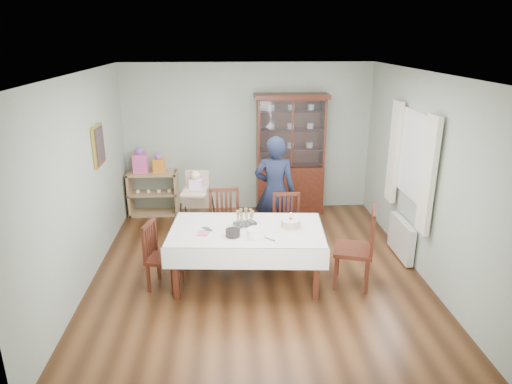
{
  "coord_description": "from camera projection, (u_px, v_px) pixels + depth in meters",
  "views": [
    {
      "loc": [
        -0.38,
        -5.7,
        3.14
      ],
      "look_at": [
        -0.0,
        0.2,
        1.1
      ],
      "focal_mm": 32.0,
      "sensor_mm": 36.0,
      "label": 1
    }
  ],
  "objects": [
    {
      "name": "window",
      "position": [
        415.0,
        156.0,
        6.34
      ],
      "size": [
        0.04,
        1.02,
        1.22
      ],
      "primitive_type": "cube",
      "color": "white",
      "rests_on": "room_shell"
    },
    {
      "name": "cutlery",
      "position": [
        204.0,
        229.0,
        5.89
      ],
      "size": [
        0.18,
        0.19,
        0.01
      ],
      "primitive_type": null,
      "rotation": [
        0.0,
        0.0,
        0.51
      ],
      "color": "silver",
      "rests_on": "dining_table"
    },
    {
      "name": "high_chair",
      "position": [
        197.0,
        212.0,
        7.35
      ],
      "size": [
        0.57,
        0.57,
        1.13
      ],
      "rotation": [
        0.0,
        0.0,
        -0.14
      ],
      "color": "black",
      "rests_on": "floor"
    },
    {
      "name": "champagne_tray",
      "position": [
        245.0,
        220.0,
        6.02
      ],
      "size": [
        0.33,
        0.33,
        0.2
      ],
      "color": "silver",
      "rests_on": "dining_table"
    },
    {
      "name": "curtain_right",
      "position": [
        394.0,
        152.0,
        6.95
      ],
      "size": [
        0.07,
        0.3,
        1.55
      ],
      "primitive_type": "cube",
      "color": "silver",
      "rests_on": "room_shell"
    },
    {
      "name": "china_cabinet",
      "position": [
        290.0,
        153.0,
        8.23
      ],
      "size": [
        1.3,
        0.48,
        2.18
      ],
      "color": "#4C2213",
      "rests_on": "floor"
    },
    {
      "name": "room_shell",
      "position": [
        255.0,
        144.0,
        6.37
      ],
      "size": [
        5.0,
        5.0,
        5.0
      ],
      "color": "#9EAA99",
      "rests_on": "floor"
    },
    {
      "name": "chair_far_left",
      "position": [
        225.0,
        239.0,
        6.7
      ],
      "size": [
        0.48,
        0.48,
        1.02
      ],
      "rotation": [
        0.0,
        0.0,
        0.05
      ],
      "color": "#4C2213",
      "rests_on": "floor"
    },
    {
      "name": "chair_end_left",
      "position": [
        164.0,
        268.0,
        5.93
      ],
      "size": [
        0.49,
        0.49,
        0.9
      ],
      "rotation": [
        0.0,
        0.0,
        1.31
      ],
      "color": "#4C2213",
      "rests_on": "floor"
    },
    {
      "name": "cake_knife",
      "position": [
        267.0,
        238.0,
        5.62
      ],
      "size": [
        0.2,
        0.18,
        0.01
      ],
      "primitive_type": "cube",
      "rotation": [
        0.0,
        0.0,
        -0.72
      ],
      "color": "silver",
      "rests_on": "dining_table"
    },
    {
      "name": "gift_bag_orange",
      "position": [
        159.0,
        164.0,
        8.15
      ],
      "size": [
        0.21,
        0.16,
        0.36
      ],
      "color": "orange",
      "rests_on": "sideboard"
    },
    {
      "name": "chair_end_right",
      "position": [
        354.0,
        262.0,
        5.98
      ],
      "size": [
        0.61,
        0.61,
        1.08
      ],
      "rotation": [
        0.0,
        0.0,
        -1.87
      ],
      "color": "#4C2213",
      "rests_on": "floor"
    },
    {
      "name": "sideboard",
      "position": [
        153.0,
        193.0,
        8.34
      ],
      "size": [
        0.9,
        0.38,
        0.8
      ],
      "color": "tan",
      "rests_on": "floor"
    },
    {
      "name": "plate_stack_dark",
      "position": [
        233.0,
        233.0,
        5.69
      ],
      "size": [
        0.21,
        0.21,
        0.09
      ],
      "primitive_type": "cylinder",
      "rotation": [
        0.0,
        0.0,
        0.14
      ],
      "color": "black",
      "rests_on": "dining_table"
    },
    {
      "name": "napkin_stack",
      "position": [
        203.0,
        234.0,
        5.75
      ],
      "size": [
        0.16,
        0.16,
        0.02
      ],
      "primitive_type": "cube",
      "rotation": [
        0.0,
        0.0,
        -0.21
      ],
      "color": "#E7559B",
      "rests_on": "dining_table"
    },
    {
      "name": "woman",
      "position": [
        275.0,
        191.0,
        7.02
      ],
      "size": [
        0.69,
        0.52,
        1.73
      ],
      "primitive_type": "imported",
      "rotation": [
        0.0,
        0.0,
        2.97
      ],
      "color": "black",
      "rests_on": "floor"
    },
    {
      "name": "dining_table",
      "position": [
        247.0,
        255.0,
        6.04
      ],
      "size": [
        2.08,
        1.3,
        0.76
      ],
      "rotation": [
        0.0,
        0.0,
        -0.08
      ],
      "color": "#4C2213",
      "rests_on": "floor"
    },
    {
      "name": "curtain_left",
      "position": [
        428.0,
        176.0,
        5.78
      ],
      "size": [
        0.07,
        0.3,
        1.55
      ],
      "primitive_type": "cube",
      "color": "silver",
      "rests_on": "room_shell"
    },
    {
      "name": "plate_stack_white",
      "position": [
        256.0,
        233.0,
        5.68
      ],
      "size": [
        0.3,
        0.3,
        0.1
      ],
      "primitive_type": "cylinder",
      "rotation": [
        0.0,
        0.0,
        0.38
      ],
      "color": "white",
      "rests_on": "dining_table"
    },
    {
      "name": "radiator",
      "position": [
        401.0,
        238.0,
        6.74
      ],
      "size": [
        0.1,
        0.8,
        0.55
      ],
      "primitive_type": "cube",
      "color": "white",
      "rests_on": "floor"
    },
    {
      "name": "birthday_cake",
      "position": [
        291.0,
        223.0,
        5.95
      ],
      "size": [
        0.3,
        0.3,
        0.21
      ],
      "color": "white",
      "rests_on": "dining_table"
    },
    {
      "name": "gift_bag_pink",
      "position": [
        140.0,
        162.0,
        8.11
      ],
      "size": [
        0.25,
        0.17,
        0.46
      ],
      "color": "#E7559B",
      "rests_on": "sideboard"
    },
    {
      "name": "chair_far_right",
      "position": [
        287.0,
        239.0,
        6.75
      ],
      "size": [
        0.43,
        0.43,
        0.95
      ],
      "rotation": [
        0.0,
        0.0,
        0.01
      ],
      "color": "#4C2213",
      "rests_on": "floor"
    },
    {
      "name": "floor",
      "position": [
        257.0,
        270.0,
        6.43
      ],
      "size": [
        5.0,
        5.0,
        0.0
      ],
      "primitive_type": "plane",
      "color": "#593319",
      "rests_on": "ground"
    },
    {
      "name": "picture_frame",
      "position": [
        98.0,
        145.0,
        6.51
      ],
      "size": [
        0.04,
        0.48,
        0.58
      ],
      "primitive_type": "cube",
      "color": "gold",
      "rests_on": "room_shell"
    }
  ]
}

